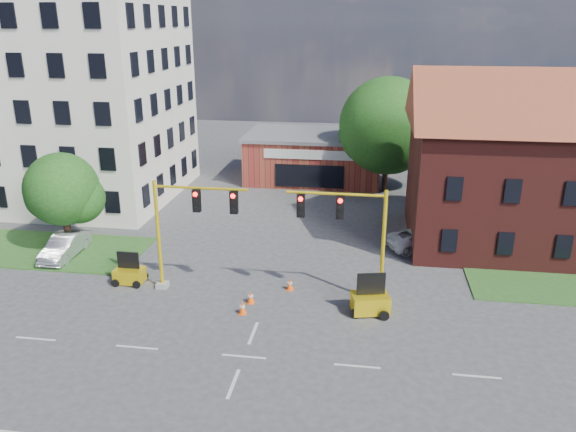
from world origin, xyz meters
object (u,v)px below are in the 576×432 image
object	(u,v)px
pickup_white	(424,239)
signal_mast_east	(351,232)
signal_mast_west	(187,223)
trailer_west	(130,274)
trailer_east	(370,301)

from	to	relation	value
pickup_white	signal_mast_east	bearing A→B (deg)	127.86
signal_mast_west	signal_mast_east	size ratio (longest dim) A/B	1.00
signal_mast_west	pickup_white	size ratio (longest dim) A/B	1.30
trailer_west	pickup_white	world-z (taller)	trailer_west
trailer_west	trailer_east	distance (m)	13.57
signal_mast_east	trailer_west	bearing A→B (deg)	178.79
signal_mast_east	pickup_white	bearing A→B (deg)	60.26
signal_mast_west	trailer_west	size ratio (longest dim) A/B	3.39
signal_mast_east	trailer_west	size ratio (longest dim) A/B	3.39
signal_mast_east	trailer_east	world-z (taller)	signal_mast_east
signal_mast_east	pickup_white	world-z (taller)	signal_mast_east
trailer_west	trailer_east	size ratio (longest dim) A/B	0.87
signal_mast_east	trailer_east	size ratio (longest dim) A/B	2.94
signal_mast_east	pickup_white	size ratio (longest dim) A/B	1.30
signal_mast_west	trailer_east	distance (m)	10.43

